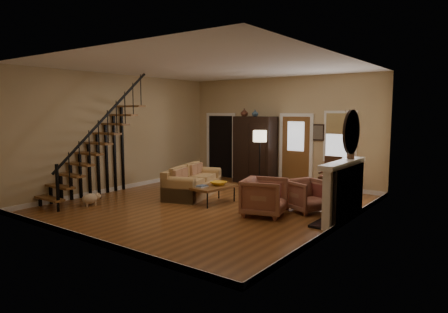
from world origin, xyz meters
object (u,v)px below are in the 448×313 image
Objects in this scene: armchair_right at (307,196)px; side_chair at (330,175)px; armoire at (255,150)px; coffee_table at (213,195)px; sofa at (193,182)px; armchair_left at (264,197)px; floor_lamp at (260,160)px.

armchair_right is 2.22m from side_chair.
armoire is 1.87× the size of coffee_table.
sofa is at bearing 117.28° from armchair_right.
armchair_left reaches higher than sofa.
armchair_left is (1.61, -0.26, 0.20)m from coffee_table.
coffee_table is 2.31m from floor_lamp.
armoire reaches higher than armchair_right.
armchair_left is at bearing -30.07° from sofa.
armoire is 3.19m from coffee_table.
floor_lamp reaches higher than sofa.
side_chair reaches higher than coffee_table.
side_chair is at bearing -20.98° from armchair_left.
side_chair is (1.89, 2.80, 0.29)m from coffee_table.
coffee_table is at bearing 127.87° from armchair_right.
side_chair is (-0.32, 2.19, 0.14)m from armchair_right.
armchair_left is 1.06m from armchair_right.
armoire is 2.61m from side_chair.
armoire is 1.03× the size of sofa.
side_chair is at bearing -4.48° from armoire.
floor_lamp is at bearing 76.63° from armchair_right.
armoire reaches higher than floor_lamp.
armchair_right is at bearing 15.47° from coffee_table.
sofa is 1.99× the size of side_chair.
floor_lamp is at bearing 17.55° from armchair_left.
armchair_left is 3.08m from side_chair.
armchair_left is at bearing -56.70° from floor_lamp.
coffee_table is 1.10× the size of side_chair.
armoire is at bearing 129.20° from floor_lamp.
armchair_right is at bearing -81.69° from side_chair.
armoire is 1.23× the size of floor_lamp.
armchair_left is (2.27, -3.26, -0.64)m from armoire.
floor_lamp is (-2.23, 1.60, 0.49)m from armchair_right.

